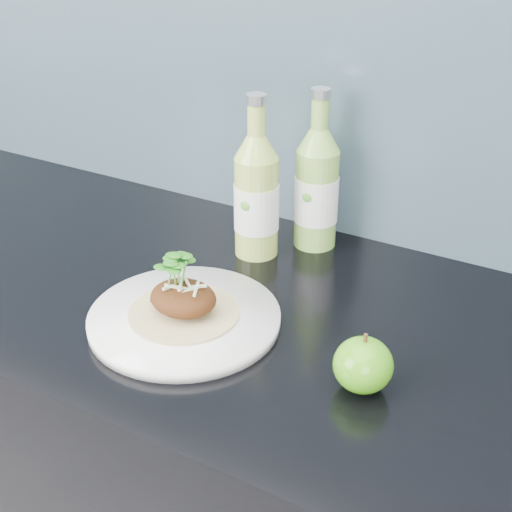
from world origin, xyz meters
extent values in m
cube|color=#658A9F|center=(0.00, 1.99, 1.25)|extent=(4.00, 0.02, 0.70)
cylinder|color=white|center=(-0.07, 1.61, 0.91)|extent=(0.35, 0.35, 0.02)
cylinder|color=tan|center=(-0.07, 1.61, 0.92)|extent=(0.15, 0.15, 0.00)
ellipsoid|color=#50280F|center=(-0.07, 1.61, 0.94)|extent=(0.09, 0.08, 0.04)
ellipsoid|color=#36830E|center=(0.19, 1.60, 0.93)|extent=(0.09, 0.09, 0.07)
cylinder|color=#472D14|center=(0.19, 1.60, 0.97)|extent=(0.01, 0.00, 0.01)
cylinder|color=#A8C451|center=(-0.09, 1.84, 0.98)|extent=(0.08, 0.08, 0.16)
cone|color=#A8C451|center=(-0.09, 1.84, 1.08)|extent=(0.07, 0.07, 0.04)
cylinder|color=#A8C451|center=(-0.09, 1.84, 1.13)|extent=(0.03, 0.03, 0.05)
cylinder|color=silver|center=(-0.09, 1.84, 1.16)|extent=(0.03, 0.03, 0.01)
cylinder|color=white|center=(-0.09, 1.84, 0.98)|extent=(0.08, 0.08, 0.08)
ellipsoid|color=#59A533|center=(-0.09, 1.80, 1.00)|extent=(0.02, 0.00, 0.02)
cylinder|color=#88BB4E|center=(-0.02, 1.92, 0.98)|extent=(0.08, 0.08, 0.16)
cone|color=#88BB4E|center=(-0.02, 1.92, 1.08)|extent=(0.07, 0.07, 0.04)
cylinder|color=#88BB4E|center=(-0.02, 1.92, 1.13)|extent=(0.03, 0.03, 0.05)
cylinder|color=silver|center=(-0.02, 1.92, 1.16)|extent=(0.03, 0.03, 0.01)
cylinder|color=white|center=(-0.02, 1.92, 0.98)|extent=(0.08, 0.08, 0.08)
ellipsoid|color=#59A533|center=(-0.02, 1.88, 1.00)|extent=(0.02, 0.00, 0.02)
camera|label=1|loc=(0.42, 0.94, 1.46)|focal=50.00mm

